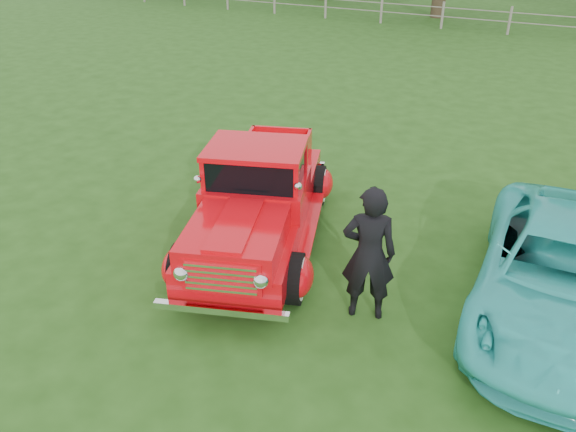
% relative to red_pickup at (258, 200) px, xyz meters
% --- Properties ---
extents(ground, '(140.00, 140.00, 0.00)m').
position_rel_red_pickup_xyz_m(ground, '(0.73, -1.40, -0.80)').
color(ground, '#1F4512').
rests_on(ground, ground).
extents(distant_hills, '(116.00, 60.00, 18.00)m').
position_rel_red_pickup_xyz_m(distant_hills, '(-3.35, 58.06, -5.34)').
color(distant_hills, '#3A6625').
rests_on(distant_hills, ground).
extents(fence_line, '(48.00, 0.12, 1.20)m').
position_rel_red_pickup_xyz_m(fence_line, '(0.73, 20.60, -0.19)').
color(fence_line, slate).
rests_on(fence_line, ground).
extents(red_pickup, '(3.35, 5.28, 1.78)m').
position_rel_red_pickup_xyz_m(red_pickup, '(0.00, 0.00, 0.00)').
color(red_pickup, black).
rests_on(red_pickup, ground).
extents(teal_sedan, '(2.49, 4.95, 1.34)m').
position_rel_red_pickup_xyz_m(teal_sedan, '(4.65, 0.27, -0.12)').
color(teal_sedan, '#2FBEB8').
rests_on(teal_sedan, ground).
extents(man, '(0.84, 0.69, 1.98)m').
position_rel_red_pickup_xyz_m(man, '(2.29, -0.96, 0.19)').
color(man, black).
rests_on(man, ground).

